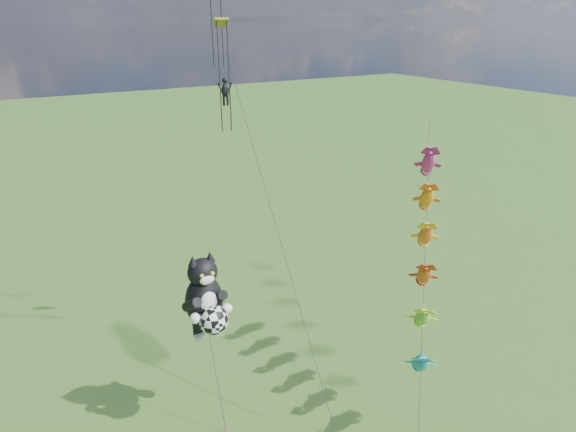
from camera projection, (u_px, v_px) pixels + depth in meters
cat_kite_rig at (206, 300)px, 26.91m from camera, size 2.49×4.14×10.24m
fish_windsock_rig at (425, 255)px, 28.63m from camera, size 10.78×11.94×15.98m
parafoil_rig at (226, 76)px, 31.30m from camera, size 1.91×17.53×26.84m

